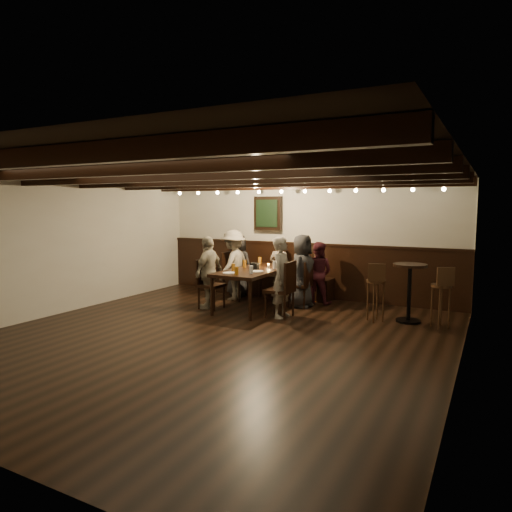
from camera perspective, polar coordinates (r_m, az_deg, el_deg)
The scene contains 27 objects.
room at distance 8.60m, azimuth 1.07°, elevation 0.70°, with size 7.00×7.00×7.00m.
dining_table at distance 8.54m, azimuth -0.03°, elevation -2.04°, with size 0.88×1.96×0.73m.
chair_left_near at distance 9.34m, azimuth -2.66°, elevation -3.66°, with size 0.44×0.44×0.97m.
chair_left_far at distance 8.59m, azimuth -5.71°, elevation -4.68°, with size 0.42×0.42×0.92m.
chair_right_near at distance 8.71m, azimuth 5.55°, elevation -4.60°, with size 0.40×0.40×0.88m.
chair_right_far at distance 7.90m, azimuth 3.07°, elevation -5.51°, with size 0.44×0.44×0.97m.
person_bench_left at distance 9.76m, azimuth -2.23°, elevation -1.11°, with size 0.64×0.42×1.31m, color #242426.
person_bench_centre at distance 9.48m, azimuth 2.94°, elevation -1.58°, with size 0.45×0.29×1.22m, color gray.
person_bench_right at distance 9.01m, azimuth 7.73°, elevation -2.08°, with size 0.59×0.46×1.21m, color #4F1B26.
person_left_near at distance 9.29m, azimuth -2.83°, elevation -1.12°, with size 0.92×0.53×1.43m, color gray.
person_left_far at distance 8.54m, azimuth -5.91°, elevation -2.04°, with size 0.79×0.33×1.35m, color #9D947E.
person_right_near at distance 8.63m, azimuth 5.78°, elevation -1.87°, with size 0.67×0.44×1.38m, color #29292C.
person_right_far at distance 7.81m, azimuth 3.29°, elevation -2.68°, with size 0.51×0.33×1.39m, color gray.
pint_a at distance 9.27m, azimuth 0.46°, elevation -0.57°, with size 0.07×0.07×0.14m, color #BF7219.
pint_b at distance 9.00m, azimuth 3.31°, elevation -0.79°, with size 0.07×0.07×0.14m, color #BF7219.
pint_c at distance 8.76m, azimuth -1.46°, elevation -0.97°, with size 0.07×0.07×0.14m, color #BF7219.
pint_d at distance 8.57m, azimuth 2.37°, elevation -1.14°, with size 0.07×0.07×0.14m, color silver.
pint_e at distance 8.24m, azimuth -2.85°, elevation -1.44°, with size 0.07×0.07×0.14m, color #BF7219.
pint_f at distance 7.95m, azimuth -0.61°, elevation -1.72°, with size 0.07×0.07×0.14m, color silver.
pint_g at distance 7.81m, azimuth -2.46°, elevation -1.87°, with size 0.07×0.07×0.14m, color #BF7219.
plate_near at distance 8.00m, azimuth -3.33°, elevation -2.13°, with size 0.24×0.24×0.01m, color white.
plate_far at distance 8.19m, azimuth 0.10°, elevation -1.92°, with size 0.24×0.24×0.01m, color white.
condiment_caddy at distance 8.48m, azimuth -0.19°, elevation -1.28°, with size 0.15×0.10×0.12m, color black.
candle at distance 8.74m, azimuth 1.58°, elevation -1.28°, with size 0.05×0.05×0.05m, color beige.
high_top_table at distance 7.90m, azimuth 18.64°, elevation -3.34°, with size 0.55×0.55×0.97m.
bar_stool_left at distance 7.84m, azimuth 14.72°, elevation -5.29°, with size 0.33×0.34×0.98m.
bar_stool_right at distance 7.74m, azimuth 22.08°, elevation -5.71°, with size 0.35×0.36×0.98m.
Camera 1 is at (3.56, -5.42, 1.92)m, focal length 32.00 mm.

